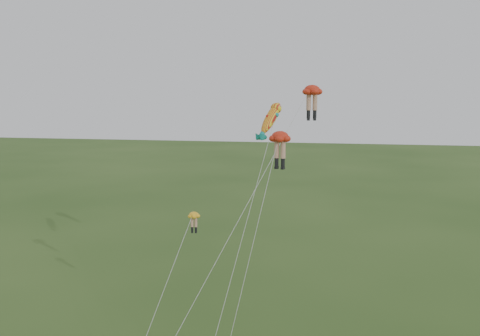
# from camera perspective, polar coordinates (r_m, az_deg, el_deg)

# --- Properties ---
(legs_kite_red_high) EXTENTS (10.22, 14.20, 18.75)m
(legs_kite_red_high) POSITION_cam_1_polar(r_m,az_deg,el_deg) (42.18, 7.52, 7.67)
(legs_kite_red_high) COLOR red
(legs_kite_red_high) RESTS_ON ground
(legs_kite_red_mid) EXTENTS (4.28, 4.70, 15.84)m
(legs_kite_red_mid) POSITION_cam_1_polar(r_m,az_deg,el_deg) (33.58, 4.18, 2.63)
(legs_kite_red_mid) COLOR red
(legs_kite_red_mid) RESTS_ON ground
(legs_kite_yellow) EXTENTS (2.64, 10.00, 9.53)m
(legs_kite_yellow) POSITION_cam_1_polar(r_m,az_deg,el_deg) (39.12, -5.27, -6.00)
(legs_kite_yellow) COLOR yellow
(legs_kite_yellow) RESTS_ON ground
(fish_kite) EXTENTS (4.10, 12.33, 17.66)m
(fish_kite) POSITION_cam_1_polar(r_m,az_deg,el_deg) (40.71, 3.26, 5.19)
(fish_kite) COLOR yellow
(fish_kite) RESTS_ON ground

